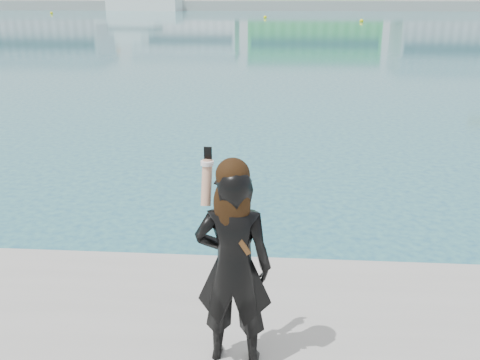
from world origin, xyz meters
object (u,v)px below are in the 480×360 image
object	(u,v)px
buoy_far	(52,14)
woman	(233,262)
buoy_extra	(361,22)
buoy_near	(265,18)

from	to	relation	value
buoy_far	woman	xyz separation A→B (m)	(40.31, -92.60, 1.70)
buoy_extra	woman	xyz separation A→B (m)	(-10.71, -69.11, 1.70)
buoy_extra	woman	world-z (taller)	woman
buoy_far	buoy_extra	size ratio (longest dim) A/B	1.00
buoy_near	woman	xyz separation A→B (m)	(2.03, -78.85, 1.70)
buoy_near	woman	distance (m)	78.89
buoy_far	woman	world-z (taller)	woman
buoy_near	woman	size ratio (longest dim) A/B	0.28
buoy_far	woman	bearing A→B (deg)	-66.47
buoy_far	buoy_extra	bearing A→B (deg)	-24.72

